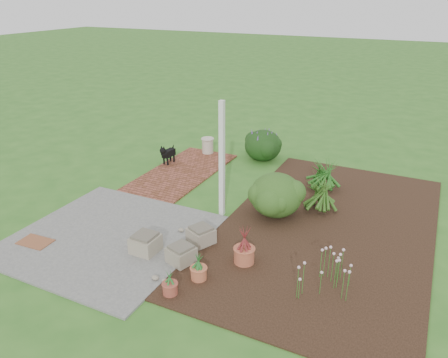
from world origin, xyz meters
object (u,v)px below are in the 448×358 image
at_px(black_dog, 167,153).
at_px(evergreen_shrub, 276,194).
at_px(cream_ceramic_urn, 208,146).
at_px(stone_trough_near, 146,244).

height_order(black_dog, evergreen_shrub, evergreen_shrub).
bearing_deg(black_dog, cream_ceramic_urn, 70.24).
height_order(black_dog, cream_ceramic_urn, black_dog).
distance_m(stone_trough_near, black_dog, 4.43).
bearing_deg(cream_ceramic_urn, black_dog, -113.94).
relative_size(cream_ceramic_urn, evergreen_shrub, 0.39).
xyz_separation_m(black_dog, cream_ceramic_urn, (0.57, 1.28, -0.09)).
height_order(stone_trough_near, black_dog, black_dog).
height_order(stone_trough_near, cream_ceramic_urn, cream_ceramic_urn).
xyz_separation_m(cream_ceramic_urn, evergreen_shrub, (3.11, -2.73, 0.24)).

